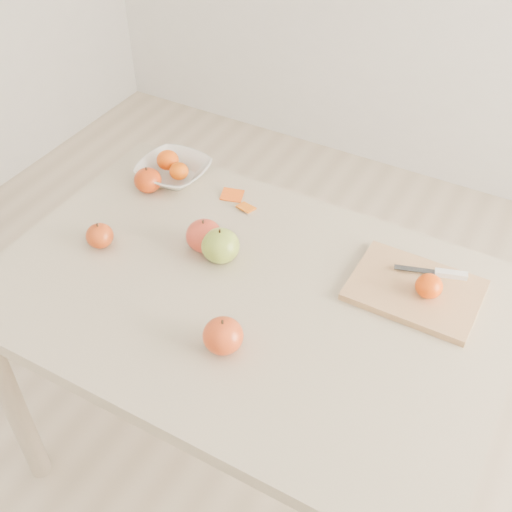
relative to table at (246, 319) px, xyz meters
The scene contains 15 objects.
ground 0.65m from the table, ahead, with size 3.50×3.50×0.00m, color #C6B293.
table is the anchor object (origin of this frame).
cutting_board 0.41m from the table, 28.24° to the left, with size 0.29×0.21×0.02m, color tan.
board_tangerine 0.44m from the table, 25.07° to the left, with size 0.06×0.06×0.05m, color #D74407.
fruit_bowl 0.51m from the table, 144.04° to the left, with size 0.19×0.19×0.05m, color silver.
bowl_tangerine_near 0.54m from the table, 144.76° to the left, with size 0.06×0.06×0.06m, color #E25D08.
bowl_tangerine_far 0.49m from the table, 143.37° to the left, with size 0.05×0.05×0.05m, color #D94E07.
orange_peel_a 0.38m from the table, 125.69° to the left, with size 0.06×0.04×0.00m, color #EE5710.
orange_peel_b 0.33m from the table, 119.64° to the left, with size 0.04×0.04×0.00m, color orange.
paring_knife 0.49m from the table, 33.13° to the left, with size 0.17×0.07×0.01m.
apple_green 0.19m from the table, 148.27° to the left, with size 0.09×0.09×0.08m, color olive.
apple_red_e 0.22m from the table, 75.51° to the right, with size 0.09×0.09×0.08m, color maroon.
apple_red_b 0.23m from the table, 153.94° to the left, with size 0.09×0.09×0.08m, color maroon.
apple_red_d 0.42m from the table, behind, with size 0.07×0.07×0.06m, color maroon.
apple_red_a 0.50m from the table, 154.11° to the left, with size 0.08×0.08×0.07m, color maroon.
Camera 1 is at (0.53, -0.91, 1.82)m, focal length 45.00 mm.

